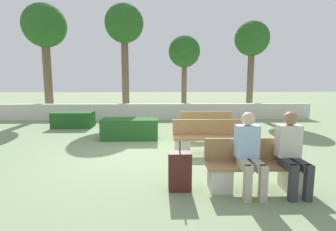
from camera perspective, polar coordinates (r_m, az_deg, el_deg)
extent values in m
plane|color=gray|center=(6.72, -5.17, -8.25)|extent=(60.00, 60.00, 0.00)
cube|color=beige|center=(12.13, -3.59, 0.85)|extent=(14.73, 0.30, 0.72)
cube|color=#A37A4C|center=(4.75, 18.84, -10.34)|extent=(1.72, 0.44, 0.05)
cube|color=#A37A4C|center=(4.91, 17.97, -6.98)|extent=(1.72, 0.04, 0.40)
cube|color=beige|center=(4.65, 11.19, -13.37)|extent=(0.36, 0.40, 0.39)
cube|color=beige|center=(5.07, 25.57, -12.18)|extent=(0.36, 0.40, 0.39)
cube|color=#A37A4C|center=(8.16, 8.51, -2.36)|extent=(1.64, 0.44, 0.05)
cube|color=#A37A4C|center=(8.36, 8.25, -0.54)|extent=(1.64, 0.04, 0.40)
cube|color=beige|center=(8.12, 4.36, -3.94)|extent=(0.36, 0.40, 0.39)
cube|color=beige|center=(8.32, 12.48, -3.81)|extent=(0.36, 0.40, 0.39)
cube|color=#A37A4C|center=(6.64, 9.50, -4.79)|extent=(1.93, 0.44, 0.05)
cube|color=#A37A4C|center=(6.82, 9.16, -2.50)|extent=(1.93, 0.04, 0.40)
cube|color=beige|center=(6.59, 3.14, -6.78)|extent=(0.36, 0.40, 0.39)
cube|color=beige|center=(6.87, 15.52, -6.45)|extent=(0.36, 0.40, 0.39)
cube|color=#333338|center=(4.70, 24.68, -9.68)|extent=(0.14, 0.46, 0.13)
cube|color=#333338|center=(4.80, 26.85, -9.49)|extent=(0.14, 0.46, 0.13)
cube|color=#333338|center=(4.57, 25.58, -13.19)|extent=(0.11, 0.11, 0.57)
cube|color=#333338|center=(4.69, 28.26, -12.86)|extent=(0.11, 0.11, 0.57)
cube|color=beige|center=(4.87, 24.73, -5.01)|extent=(0.38, 0.22, 0.54)
sphere|color=#936B4C|center=(4.79, 25.10, -0.57)|extent=(0.23, 0.23, 0.23)
cube|color=#B2A893|center=(4.44, 16.36, -10.30)|extent=(0.14, 0.46, 0.13)
cube|color=#B2A893|center=(4.51, 18.81, -10.14)|extent=(0.14, 0.46, 0.13)
cube|color=#B2A893|center=(4.31, 16.94, -14.06)|extent=(0.11, 0.11, 0.57)
cube|color=#B2A893|center=(4.39, 20.00, -13.78)|extent=(0.11, 0.11, 0.57)
cube|color=#9EBCE0|center=(4.60, 16.79, -5.34)|extent=(0.38, 0.22, 0.54)
sphere|color=beige|center=(4.51, 17.07, -0.68)|extent=(0.22, 0.22, 0.22)
cube|color=#235623|center=(10.81, -19.90, -0.84)|extent=(1.52, 0.78, 0.60)
cube|color=#235623|center=(8.29, -8.26, -2.90)|extent=(1.73, 0.75, 0.64)
cube|color=#471E19|center=(4.53, 2.57, -12.03)|extent=(0.39, 0.25, 0.66)
cylinder|color=#333338|center=(4.40, 2.61, -6.78)|extent=(0.02, 0.02, 0.20)
cylinder|color=brown|center=(14.41, -24.70, 7.51)|extent=(0.40, 0.40, 3.85)
sphere|color=#285B23|center=(14.63, -25.31, 17.32)|extent=(2.08, 2.08, 2.08)
cylinder|color=brown|center=(13.53, -9.27, 8.56)|extent=(0.35, 0.35, 4.04)
sphere|color=#285B23|center=(13.79, -9.52, 19.19)|extent=(1.90, 1.90, 1.90)
cylinder|color=brown|center=(13.71, 3.51, 6.05)|extent=(0.27, 0.27, 2.80)
sphere|color=#285B23|center=(13.77, 3.58, 13.74)|extent=(1.61, 1.61, 1.61)
cylinder|color=brown|center=(13.94, 17.44, 6.90)|extent=(0.31, 0.31, 3.37)
sphere|color=#285B23|center=(14.08, 17.82, 15.68)|extent=(1.70, 1.70, 1.70)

